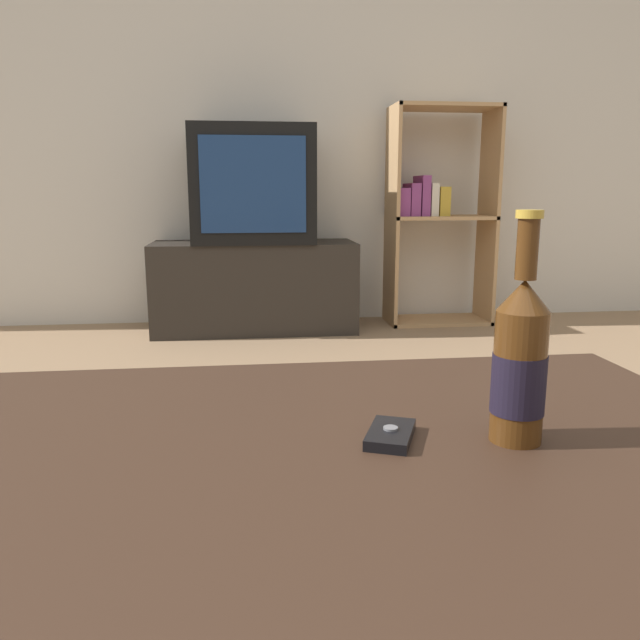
{
  "coord_description": "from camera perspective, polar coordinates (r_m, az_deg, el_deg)",
  "views": [
    {
      "loc": [
        -0.03,
        -0.66,
        0.75
      ],
      "look_at": [
        0.09,
        0.35,
        0.54
      ],
      "focal_mm": 35.0,
      "sensor_mm": 36.0,
      "label": 1
    }
  ],
  "objects": [
    {
      "name": "coffee_table",
      "position": [
        0.75,
        -4.12,
        -17.22
      ],
      "size": [
        1.29,
        0.9,
        0.44
      ],
      "color": "#332116",
      "rests_on": "ground_plane"
    },
    {
      "name": "television",
      "position": [
        3.39,
        -6.19,
        12.16
      ],
      "size": [
        0.63,
        0.48,
        0.6
      ],
      "color": "black",
      "rests_on": "tv_stand"
    },
    {
      "name": "beer_bottle",
      "position": [
        0.81,
        17.8,
        -3.71
      ],
      "size": [
        0.07,
        0.07,
        0.29
      ],
      "color": "#47280F",
      "rests_on": "coffee_table"
    },
    {
      "name": "back_wall",
      "position": [
        3.72,
        -6.82,
        20.08
      ],
      "size": [
        8.0,
        0.05,
        2.6
      ],
      "color": "beige",
      "rests_on": "ground_plane"
    },
    {
      "name": "cell_phone",
      "position": [
        0.81,
        6.46,
        -10.36
      ],
      "size": [
        0.08,
        0.11,
        0.02
      ],
      "rotation": [
        0.0,
        0.0,
        -0.39
      ],
      "color": "black",
      "rests_on": "coffee_table"
    },
    {
      "name": "bookshelf",
      "position": [
        3.63,
        10.48,
        9.64
      ],
      "size": [
        0.58,
        0.3,
        1.21
      ],
      "color": "tan",
      "rests_on": "ground_plane"
    },
    {
      "name": "tv_stand",
      "position": [
        3.43,
        -5.99,
        3.07
      ],
      "size": [
        1.09,
        0.43,
        0.48
      ],
      "color": "#28231E",
      "rests_on": "ground_plane"
    }
  ]
}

